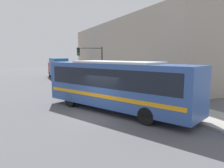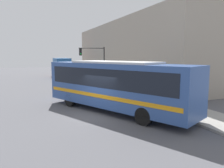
{
  "view_description": "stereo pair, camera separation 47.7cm",
  "coord_description": "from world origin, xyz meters",
  "px_view_note": "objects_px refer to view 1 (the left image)",
  "views": [
    {
      "loc": [
        -4.5,
        -12.62,
        3.79
      ],
      "look_at": [
        2.48,
        3.48,
        1.47
      ],
      "focal_mm": 35.0,
      "sensor_mm": 36.0,
      "label": 1
    },
    {
      "loc": [
        -4.06,
        -12.8,
        3.79
      ],
      "look_at": [
        2.48,
        3.48,
        1.47
      ],
      "focal_mm": 35.0,
      "sensor_mm": 36.0,
      "label": 2
    }
  ],
  "objects_px": {
    "traffic_light_pole": "(93,59)",
    "pedestrian_near_corner": "(124,79)",
    "city_bus": "(116,83)",
    "fire_hydrant": "(143,94)",
    "parking_meter": "(111,80)",
    "delivery_truck": "(58,67)"
  },
  "relations": [
    {
      "from": "fire_hydrant",
      "to": "parking_meter",
      "type": "height_order",
      "value": "parking_meter"
    },
    {
      "from": "traffic_light_pole",
      "to": "fire_hydrant",
      "type": "bearing_deg",
      "value": -83.99
    },
    {
      "from": "city_bus",
      "to": "delivery_truck",
      "type": "bearing_deg",
      "value": 63.97
    },
    {
      "from": "city_bus",
      "to": "pedestrian_near_corner",
      "type": "height_order",
      "value": "city_bus"
    },
    {
      "from": "delivery_truck",
      "to": "parking_meter",
      "type": "xyz_separation_m",
      "value": [
        3.43,
        -14.62,
        -0.76
      ]
    },
    {
      "from": "city_bus",
      "to": "fire_hydrant",
      "type": "distance_m",
      "value": 4.65
    },
    {
      "from": "parking_meter",
      "to": "pedestrian_near_corner",
      "type": "height_order",
      "value": "pedestrian_near_corner"
    },
    {
      "from": "pedestrian_near_corner",
      "to": "fire_hydrant",
      "type": "bearing_deg",
      "value": -103.08
    },
    {
      "from": "city_bus",
      "to": "pedestrian_near_corner",
      "type": "distance_m",
      "value": 10.59
    },
    {
      "from": "city_bus",
      "to": "delivery_truck",
      "type": "xyz_separation_m",
      "value": [
        0.19,
        23.95,
        -0.18
      ]
    },
    {
      "from": "fire_hydrant",
      "to": "parking_meter",
      "type": "bearing_deg",
      "value": 90.0
    },
    {
      "from": "city_bus",
      "to": "traffic_light_pole",
      "type": "bearing_deg",
      "value": 52.84
    },
    {
      "from": "delivery_truck",
      "to": "pedestrian_near_corner",
      "type": "relative_size",
      "value": 4.11
    },
    {
      "from": "city_bus",
      "to": "pedestrian_near_corner",
      "type": "xyz_separation_m",
      "value": [
        5.17,
        9.19,
        -0.93
      ]
    },
    {
      "from": "fire_hydrant",
      "to": "parking_meter",
      "type": "xyz_separation_m",
      "value": [
        0.0,
        6.79,
        0.49
      ]
    },
    {
      "from": "fire_hydrant",
      "to": "traffic_light_pole",
      "type": "xyz_separation_m",
      "value": [
        -1.05,
        9.98,
        2.85
      ]
    },
    {
      "from": "traffic_light_pole",
      "to": "pedestrian_near_corner",
      "type": "relative_size",
      "value": 2.67
    },
    {
      "from": "traffic_light_pole",
      "to": "delivery_truck",
      "type": "bearing_deg",
      "value": 101.74
    },
    {
      "from": "fire_hydrant",
      "to": "pedestrian_near_corner",
      "type": "distance_m",
      "value": 6.85
    },
    {
      "from": "traffic_light_pole",
      "to": "parking_meter",
      "type": "bearing_deg",
      "value": -71.76
    },
    {
      "from": "traffic_light_pole",
      "to": "parking_meter",
      "type": "relative_size",
      "value": 3.58
    },
    {
      "from": "traffic_light_pole",
      "to": "pedestrian_near_corner",
      "type": "distance_m",
      "value": 4.83
    }
  ]
}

